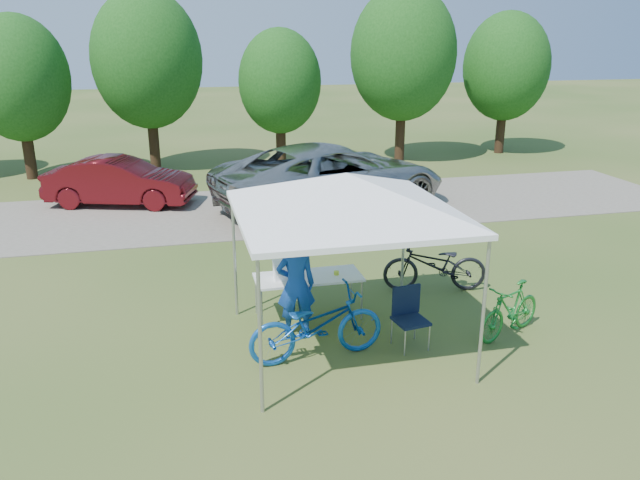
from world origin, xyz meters
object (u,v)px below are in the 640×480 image
at_px(folding_chair, 408,312).
at_px(bike_blue, 317,325).
at_px(sedan, 120,181).
at_px(minivan, 332,177).
at_px(bike_green, 510,310).
at_px(bike_dark, 435,265).
at_px(cooler, 286,270).
at_px(cyclist, 296,285).
at_px(folding_table, 308,278).

xyz_separation_m(folding_chair, bike_blue, (-1.48, -0.10, -0.01)).
distance_m(bike_blue, sedan, 10.31).
height_order(bike_blue, minivan, minivan).
bearing_deg(bike_blue, bike_green, -96.02).
xyz_separation_m(bike_blue, sedan, (-3.37, 9.75, 0.14)).
height_order(bike_dark, minivan, minivan).
xyz_separation_m(folding_chair, minivan, (0.80, 7.87, 0.37)).
bearing_deg(minivan, bike_dark, 166.07).
distance_m(folding_chair, bike_green, 1.69).
bearing_deg(bike_green, bike_dark, 166.39).
relative_size(cooler, bike_green, 0.28).
xyz_separation_m(cyclist, sedan, (-3.23, 8.89, -0.16)).
height_order(folding_table, cyclist, cyclist).
distance_m(folding_chair, sedan, 10.79).
height_order(bike_blue, bike_dark, bike_blue).
bearing_deg(cyclist, minivan, -103.45).
relative_size(cooler, sedan, 0.10).
bearing_deg(sedan, cyclist, -142.95).
relative_size(folding_chair, cyclist, 0.55).
height_order(cooler, bike_dark, cooler).
xyz_separation_m(folding_chair, sedan, (-4.84, 9.65, 0.14)).
relative_size(bike_dark, sedan, 0.48).
distance_m(cooler, sedan, 8.90).
bearing_deg(bike_blue, folding_chair, -92.07).
bearing_deg(bike_green, folding_chair, -119.26).
bearing_deg(bike_blue, minivan, -21.96).
xyz_separation_m(cooler, bike_green, (3.35, -1.43, -0.45)).
relative_size(folding_table, bike_blue, 0.87).
distance_m(bike_green, bike_dark, 2.03).
xyz_separation_m(cyclist, minivan, (2.42, 7.12, 0.08)).
bearing_deg(folding_chair, cooler, 132.76).
bearing_deg(cooler, bike_blue, -82.49).
bearing_deg(bike_dark, bike_green, 24.65).
xyz_separation_m(folding_chair, cooler, (-1.66, 1.33, 0.34)).
distance_m(cooler, bike_blue, 1.49).
xyz_separation_m(folding_chair, cyclist, (-1.61, 0.76, 0.29)).
bearing_deg(cooler, bike_green, -23.19).
xyz_separation_m(folding_table, cyclist, (-0.33, -0.58, 0.15)).
bearing_deg(folding_table, sedan, 113.16).
bearing_deg(sedan, folding_table, -139.77).
relative_size(bike_blue, minivan, 0.32).
bearing_deg(folding_table, folding_chair, -45.99).
height_order(cyclist, bike_blue, cyclist).
distance_m(bike_dark, sedan, 9.87).
distance_m(bike_dark, minivan, 6.02).
distance_m(cyclist, sedan, 9.46).
bearing_deg(cyclist, bike_green, 170.71).
height_order(bike_green, bike_dark, bike_dark).
height_order(folding_chair, cyclist, cyclist).
xyz_separation_m(cyclist, bike_green, (3.29, -0.86, -0.40)).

